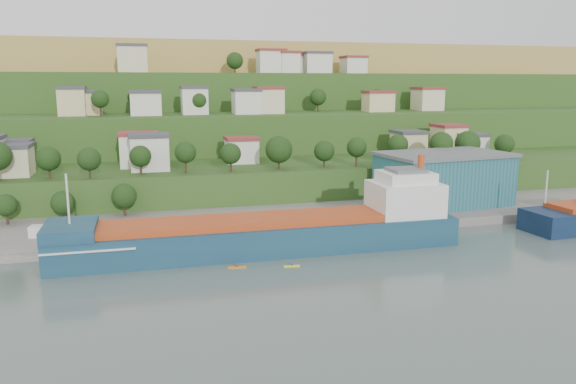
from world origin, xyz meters
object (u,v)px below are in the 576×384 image
object	(u,v)px
caravan	(47,233)
kayak_orange	(237,266)
warehouse	(443,178)
cargo_ship_near	(275,235)

from	to	relation	value
caravan	kayak_orange	xyz separation A→B (m)	(33.61, -22.63, -2.46)
caravan	kayak_orange	world-z (taller)	caravan
warehouse	caravan	size ratio (longest dim) A/B	5.16
warehouse	caravan	bearing A→B (deg)	177.69
kayak_orange	cargo_ship_near	bearing A→B (deg)	49.72
warehouse	kayak_orange	bearing A→B (deg)	-159.24
caravan	kayak_orange	size ratio (longest dim) A/B	1.96
caravan	warehouse	bearing A→B (deg)	13.54
cargo_ship_near	kayak_orange	distance (m)	12.43
cargo_ship_near	warehouse	size ratio (longest dim) A/B	2.32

